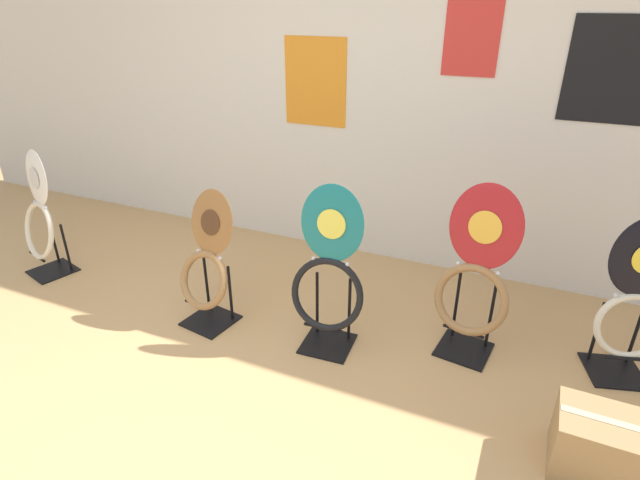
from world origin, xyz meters
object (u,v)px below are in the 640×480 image
object	(u,v)px
toilet_seat_display_white_plain	(40,219)
toilet_seat_display_teal_sax	(328,279)
toilet_seat_display_jazz_black	(636,303)
toilet_seat_display_woodgrain	(207,268)
toilet_seat_display_crimson_swirl	(475,279)
storage_box	(608,448)

from	to	relation	value
toilet_seat_display_white_plain	toilet_seat_display_teal_sax	distance (m)	2.17
toilet_seat_display_white_plain	toilet_seat_display_jazz_black	size ratio (longest dim) A/B	1.00
toilet_seat_display_woodgrain	toilet_seat_display_crimson_swirl	world-z (taller)	toilet_seat_display_crimson_swirl
toilet_seat_display_teal_sax	toilet_seat_display_crimson_swirl	bearing A→B (deg)	20.34
toilet_seat_display_jazz_black	toilet_seat_display_woodgrain	bearing A→B (deg)	-168.45
toilet_seat_display_crimson_swirl	toilet_seat_display_teal_sax	distance (m)	0.78
toilet_seat_display_woodgrain	toilet_seat_display_white_plain	xyz separation A→B (m)	(-1.42, 0.05, 0.04)
toilet_seat_display_crimson_swirl	toilet_seat_display_jazz_black	distance (m)	0.77
toilet_seat_display_white_plain	toilet_seat_display_teal_sax	bearing A→B (deg)	0.61
toilet_seat_display_woodgrain	storage_box	world-z (taller)	toilet_seat_display_woodgrain
toilet_seat_display_woodgrain	toilet_seat_display_white_plain	bearing A→B (deg)	178.18
toilet_seat_display_crimson_swirl	toilet_seat_display_white_plain	bearing A→B (deg)	-174.21
toilet_seat_display_jazz_black	toilet_seat_display_white_plain	bearing A→B (deg)	-173.57
toilet_seat_display_woodgrain	toilet_seat_display_jazz_black	world-z (taller)	toilet_seat_display_jazz_black
toilet_seat_display_jazz_black	storage_box	world-z (taller)	toilet_seat_display_jazz_black
toilet_seat_display_white_plain	storage_box	bearing A→B (deg)	-4.99
toilet_seat_display_teal_sax	toilet_seat_display_jazz_black	world-z (taller)	toilet_seat_display_teal_sax
toilet_seat_display_teal_sax	storage_box	distance (m)	1.46
toilet_seat_display_jazz_black	toilet_seat_display_crimson_swirl	bearing A→B (deg)	-171.11
toilet_seat_display_crimson_swirl	toilet_seat_display_jazz_black	xyz separation A→B (m)	(0.76, 0.12, -0.02)
toilet_seat_display_crimson_swirl	storage_box	xyz separation A→B (m)	(0.66, -0.61, -0.32)
toilet_seat_display_crimson_swirl	storage_box	size ratio (longest dim) A/B	2.29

